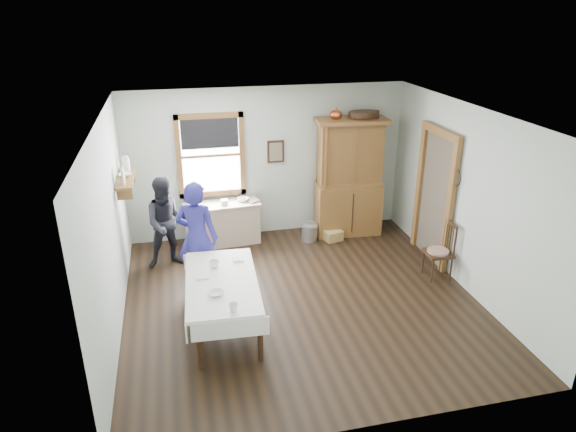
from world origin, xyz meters
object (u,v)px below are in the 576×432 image
(pail, at_px, (309,233))
(wicker_basket, at_px, (333,236))
(spindle_chair, at_px, (439,250))
(woman_blue, at_px, (197,242))
(work_counter, at_px, (222,223))
(china_hutch, at_px, (349,178))
(dining_table, at_px, (223,304))
(figure_dark, at_px, (168,226))

(pail, xyz_separation_m, wicker_basket, (0.43, -0.09, -0.06))
(spindle_chair, height_order, pail, spindle_chair)
(spindle_chair, distance_m, wicker_basket, 2.06)
(spindle_chair, xyz_separation_m, pail, (-1.60, 1.74, -0.31))
(pail, height_order, woman_blue, woman_blue)
(pail, bearing_deg, work_counter, 170.78)
(china_hutch, bearing_deg, pail, -161.42)
(woman_blue, bearing_deg, pail, -125.44)
(work_counter, distance_m, dining_table, 2.61)
(pail, distance_m, wicker_basket, 0.44)
(dining_table, height_order, wicker_basket, dining_table)
(spindle_chair, xyz_separation_m, figure_dark, (-4.07, 1.36, 0.24))
(china_hutch, height_order, wicker_basket, china_hutch)
(figure_dark, bearing_deg, china_hutch, 3.39)
(work_counter, bearing_deg, woman_blue, -112.58)
(spindle_chair, xyz_separation_m, woman_blue, (-3.65, 0.45, 0.33))
(pail, bearing_deg, figure_dark, -171.21)
(china_hutch, bearing_deg, wicker_basket, -136.72)
(work_counter, relative_size, dining_table, 0.74)
(wicker_basket, bearing_deg, woman_blue, -154.20)
(figure_dark, bearing_deg, work_counter, 27.34)
(spindle_chair, height_order, figure_dark, figure_dark)
(work_counter, height_order, woman_blue, woman_blue)
(work_counter, distance_m, china_hutch, 2.43)
(spindle_chair, bearing_deg, figure_dark, 164.62)
(pail, xyz_separation_m, woman_blue, (-2.05, -1.29, 0.65))
(china_hutch, bearing_deg, spindle_chair, -63.41)
(wicker_basket, bearing_deg, spindle_chair, -54.53)
(work_counter, bearing_deg, dining_table, -100.27)
(wicker_basket, bearing_deg, dining_table, -134.78)
(figure_dark, bearing_deg, spindle_chair, -25.29)
(dining_table, relative_size, figure_dark, 1.28)
(pail, height_order, figure_dark, figure_dark)
(dining_table, distance_m, pail, 2.98)
(work_counter, distance_m, woman_blue, 1.67)
(work_counter, relative_size, woman_blue, 0.83)
(china_hutch, bearing_deg, dining_table, -131.62)
(dining_table, relative_size, spindle_chair, 1.93)
(pail, xyz_separation_m, figure_dark, (-2.47, -0.38, 0.55))
(work_counter, height_order, figure_dark, figure_dark)
(work_counter, xyz_separation_m, china_hutch, (2.32, -0.04, 0.70))
(china_hutch, bearing_deg, woman_blue, -148.33)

